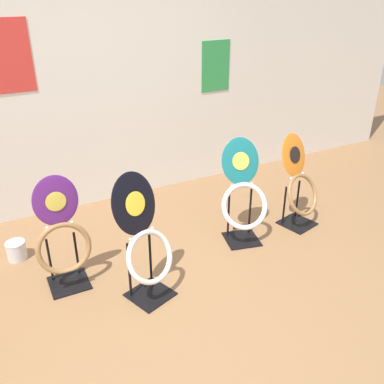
{
  "coord_description": "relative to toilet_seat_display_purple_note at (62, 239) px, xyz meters",
  "views": [
    {
      "loc": [
        -0.87,
        -1.69,
        2.03
      ],
      "look_at": [
        0.52,
        0.92,
        0.55
      ],
      "focal_mm": 40.0,
      "sensor_mm": 36.0,
      "label": 1
    }
  ],
  "objects": [
    {
      "name": "ground_plane",
      "position": [
        0.48,
        -0.97,
        -0.4
      ],
      "size": [
        14.0,
        14.0,
        0.0
      ],
      "primitive_type": "plane",
      "color": "#8E6642"
    },
    {
      "name": "wall_back",
      "position": [
        0.48,
        1.21,
        0.9
      ],
      "size": [
        8.0,
        0.07,
        2.6
      ],
      "color": "silver",
      "rests_on": "ground_plane"
    },
    {
      "name": "toilet_seat_display_purple_note",
      "position": [
        0.0,
        0.0,
        0.0
      ],
      "size": [
        0.39,
        0.29,
        0.87
      ],
      "color": "black",
      "rests_on": "ground_plane"
    },
    {
      "name": "toilet_seat_display_jazz_black",
      "position": [
        0.47,
        -0.36,
        0.05
      ],
      "size": [
        0.45,
        0.41,
        0.91
      ],
      "color": "black",
      "rests_on": "ground_plane"
    },
    {
      "name": "toilet_seat_display_orange_sun",
      "position": [
        2.06,
        -0.09,
        0.01
      ],
      "size": [
        0.42,
        0.39,
        0.83
      ],
      "color": "black",
      "rests_on": "ground_plane"
    },
    {
      "name": "toilet_seat_display_teal_sax",
      "position": [
        1.47,
        -0.08,
        0.0
      ],
      "size": [
        0.44,
        0.42,
        0.87
      ],
      "color": "black",
      "rests_on": "ground_plane"
    },
    {
      "name": "paint_can",
      "position": [
        -0.29,
        0.52,
        -0.31
      ],
      "size": [
        0.16,
        0.16,
        0.16
      ],
      "color": "silver",
      "rests_on": "ground_plane"
    }
  ]
}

